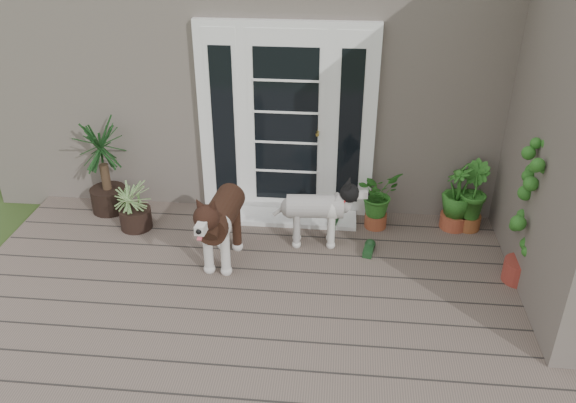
{
  "coord_description": "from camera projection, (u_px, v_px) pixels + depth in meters",
  "views": [
    {
      "loc": [
        0.4,
        -3.33,
        3.5
      ],
      "look_at": [
        -0.1,
        1.75,
        0.7
      ],
      "focal_mm": 36.85,
      "sensor_mm": 36.0,
      "label": 1
    }
  ],
  "objects": [
    {
      "name": "yucca",
      "position": [
        104.0,
        167.0,
        6.59
      ],
      "size": [
        0.92,
        0.92,
        1.1
      ],
      "primitive_type": null,
      "rotation": [
        0.0,
        0.0,
        -0.25
      ],
      "color": "black",
      "rests_on": "deck"
    },
    {
      "name": "herb_a",
      "position": [
        377.0,
        203.0,
        6.39
      ],
      "size": [
        0.65,
        0.65,
        0.59
      ],
      "primitive_type": "imported",
      "rotation": [
        0.0,
        0.0,
        0.76
      ],
      "color": "#17531B",
      "rests_on": "deck"
    },
    {
      "name": "brindle_dog",
      "position": [
        222.0,
        226.0,
        5.75
      ],
      "size": [
        0.49,
        0.99,
        0.8
      ],
      "primitive_type": null,
      "rotation": [
        0.0,
        0.0,
        3.05
      ],
      "color": "#381F14",
      "rests_on": "deck"
    },
    {
      "name": "herb_c",
      "position": [
        456.0,
        203.0,
        6.37
      ],
      "size": [
        0.41,
        0.41,
        0.61
      ],
      "primitive_type": "imported",
      "rotation": [
        0.0,
        0.0,
        4.67
      ],
      "color": "#224C15",
      "rests_on": "deck"
    },
    {
      "name": "house_main",
      "position": [
        317.0,
        43.0,
        7.93
      ],
      "size": [
        7.4,
        4.0,
        3.1
      ],
      "primitive_type": "cube",
      "color": "#665E54",
      "rests_on": "ground"
    },
    {
      "name": "door_step",
      "position": [
        285.0,
        217.0,
        6.66
      ],
      "size": [
        1.6,
        0.4,
        0.05
      ],
      "primitive_type": "cube",
      "color": "white",
      "rests_on": "deck"
    },
    {
      "name": "door_unit",
      "position": [
        287.0,
        123.0,
        6.33
      ],
      "size": [
        1.9,
        0.14,
        2.15
      ],
      "primitive_type": "cube",
      "color": "white",
      "rests_on": "deck"
    },
    {
      "name": "clog_left",
      "position": [
        334.0,
        221.0,
        6.54
      ],
      "size": [
        0.19,
        0.31,
        0.09
      ],
      "primitive_type": null,
      "rotation": [
        0.0,
        0.0,
        -0.19
      ],
      "color": "black",
      "rests_on": "deck"
    },
    {
      "name": "white_dog",
      "position": [
        315.0,
        217.0,
        6.07
      ],
      "size": [
        0.8,
        0.39,
        0.65
      ],
      "primitive_type": null,
      "rotation": [
        0.0,
        0.0,
        -1.5
      ],
      "color": "silver",
      "rests_on": "deck"
    },
    {
      "name": "clog_right",
      "position": [
        369.0,
        249.0,
        6.05
      ],
      "size": [
        0.18,
        0.3,
        0.08
      ],
      "primitive_type": null,
      "rotation": [
        0.0,
        0.0,
        -0.19
      ],
      "color": "#153618",
      "rests_on": "deck"
    },
    {
      "name": "spider_plant",
      "position": [
        134.0,
        203.0,
        6.36
      ],
      "size": [
        0.7,
        0.7,
        0.61
      ],
      "primitive_type": null,
      "rotation": [
        0.0,
        0.0,
        -0.27
      ],
      "color": "#8FB36E",
      "rests_on": "deck"
    },
    {
      "name": "sapling",
      "position": [
        533.0,
        209.0,
        5.27
      ],
      "size": [
        0.58,
        0.58,
        1.56
      ],
      "primitive_type": null,
      "rotation": [
        0.0,
        0.0,
        0.31
      ],
      "color": "#1C4C15",
      "rests_on": "deck"
    },
    {
      "name": "herb_b",
      "position": [
        470.0,
        205.0,
        6.36
      ],
      "size": [
        0.45,
        0.45,
        0.57
      ],
      "primitive_type": "imported",
      "rotation": [
        0.0,
        0.0,
        1.79
      ],
      "color": "#1A5D1F",
      "rests_on": "deck"
    },
    {
      "name": "deck",
      "position": [
        284.0,
        346.0,
        4.94
      ],
      "size": [
        6.2,
        4.6,
        0.12
      ],
      "primitive_type": "cube",
      "color": "#6B5B4C",
      "rests_on": "ground"
    }
  ]
}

